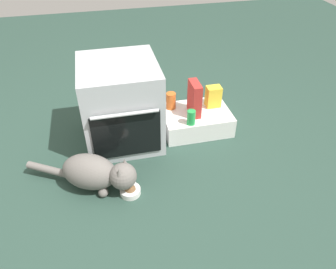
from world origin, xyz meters
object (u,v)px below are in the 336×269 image
(pantry_cabinet, at_px, (196,120))
(sauce_jar, at_px, (171,101))
(cereal_box, at_px, (195,99))
(food_bowl, at_px, (130,191))
(soda_can, at_px, (191,117))
(oven, at_px, (121,104))
(snack_bag, at_px, (213,97))
(cat, at_px, (96,173))

(pantry_cabinet, xyz_separation_m, sauce_jar, (-0.19, 0.10, 0.15))
(cereal_box, bearing_deg, sauce_jar, 143.83)
(food_bowl, bearing_deg, cereal_box, 44.09)
(food_bowl, bearing_deg, soda_can, 39.84)
(oven, distance_m, pantry_cabinet, 0.66)
(pantry_cabinet, bearing_deg, food_bowl, -136.32)
(oven, height_order, soda_can, oven)
(cereal_box, xyz_separation_m, sauce_jar, (-0.17, 0.12, -0.07))
(pantry_cabinet, xyz_separation_m, food_bowl, (-0.64, -0.62, -0.06))
(food_bowl, height_order, cereal_box, cereal_box)
(cereal_box, bearing_deg, soda_can, -115.27)
(soda_can, bearing_deg, snack_bag, 39.90)
(pantry_cabinet, bearing_deg, snack_bag, 19.68)
(cereal_box, bearing_deg, snack_bag, 21.61)
(food_bowl, distance_m, cereal_box, 0.91)
(soda_can, xyz_separation_m, sauce_jar, (-0.10, 0.26, 0.01))
(food_bowl, relative_size, cereal_box, 0.50)
(oven, distance_m, cat, 0.60)
(oven, height_order, cereal_box, oven)
(soda_can, bearing_deg, cereal_box, 64.73)
(oven, bearing_deg, cereal_box, -2.39)
(snack_bag, relative_size, sauce_jar, 1.29)
(oven, relative_size, cereal_box, 2.34)
(cat, bearing_deg, cereal_box, 58.16)
(cat, height_order, cereal_box, cereal_box)
(pantry_cabinet, height_order, snack_bag, snack_bag)
(pantry_cabinet, relative_size, cat, 0.75)
(cat, distance_m, snack_bag, 1.17)
(food_bowl, xyz_separation_m, sauce_jar, (0.45, 0.72, 0.21))
(soda_can, height_order, sauce_jar, sauce_jar)
(cat, relative_size, cereal_box, 2.66)
(food_bowl, bearing_deg, oven, 86.76)
(soda_can, distance_m, sauce_jar, 0.28)
(oven, xyz_separation_m, soda_can, (0.52, -0.16, -0.10))
(pantry_cabinet, xyz_separation_m, soda_can, (-0.09, -0.15, 0.14))
(food_bowl, relative_size, soda_can, 1.17)
(food_bowl, height_order, snack_bag, snack_bag)
(pantry_cabinet, relative_size, food_bowl, 3.99)
(food_bowl, bearing_deg, cat, 152.47)
(food_bowl, bearing_deg, sauce_jar, 57.81)
(oven, height_order, cat, oven)
(food_bowl, xyz_separation_m, soda_can, (0.55, 0.46, 0.20))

